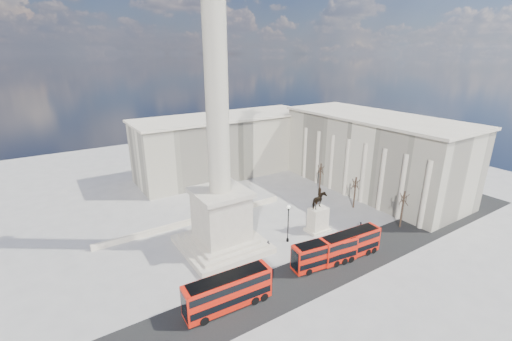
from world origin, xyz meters
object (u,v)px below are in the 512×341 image
object	(u,v)px
equestrian_statue	(318,216)
pedestrian_crossing	(268,245)
red_bus_d	(442,208)
pedestrian_standing	(360,226)
nelsons_column	(220,179)
victorian_lamp	(288,221)
red_bus_c	(350,244)
red_bus_a	(229,291)
pedestrian_walking	(371,230)
red_bus_b	(325,252)

from	to	relation	value
equestrian_statue	pedestrian_crossing	size ratio (longest dim) A/B	5.59
red_bus_d	pedestrian_standing	xyz separation A→B (m)	(-18.27, 5.61, -1.36)
nelsons_column	victorian_lamp	bearing A→B (deg)	-24.69
red_bus_c	red_bus_d	xyz separation A→B (m)	(27.09, -0.33, -0.20)
victorian_lamp	pedestrian_standing	bearing A→B (deg)	-16.71
red_bus_c	pedestrian_crossing	size ratio (longest dim) A/B	7.17
pedestrian_crossing	red_bus_c	bearing A→B (deg)	-153.30
red_bus_d	pedestrian_crossing	bearing A→B (deg)	167.00
red_bus_a	pedestrian_standing	bearing A→B (deg)	11.43
equestrian_statue	pedestrian_crossing	xyz separation A→B (m)	(-11.74, -0.17, -2.38)
nelsons_column	equestrian_statue	xyz separation A→B (m)	(18.19, -4.94, -9.73)
red_bus_d	pedestrian_walking	bearing A→B (deg)	170.86
victorian_lamp	pedestrian_walking	bearing A→B (deg)	-23.53
red_bus_a	victorian_lamp	world-z (taller)	victorian_lamp
nelsons_column	red_bus_d	xyz separation A→B (m)	(43.60, -14.95, -10.68)
red_bus_b	pedestrian_walking	size ratio (longest dim) A/B	6.37
red_bus_d	nelsons_column	bearing A→B (deg)	162.91
red_bus_a	red_bus_c	bearing A→B (deg)	1.79
pedestrian_walking	pedestrian_crossing	bearing A→B (deg)	136.74
pedestrian_standing	red_bus_b	bearing A→B (deg)	-8.86
equestrian_statue	pedestrian_standing	bearing A→B (deg)	-31.65
red_bus_b	pedestrian_walking	world-z (taller)	red_bus_b
red_bus_a	red_bus_b	world-z (taller)	red_bus_a
victorian_lamp	equestrian_statue	bearing A→B (deg)	0.47
red_bus_b	red_bus_c	world-z (taller)	red_bus_c
pedestrian_crossing	red_bus_b	bearing A→B (deg)	-171.60
equestrian_statue	pedestrian_walking	size ratio (longest dim) A/B	5.01
red_bus_b	red_bus_c	xyz separation A→B (m)	(5.19, -0.47, 0.04)
red_bus_a	red_bus_c	world-z (taller)	red_bus_a
equestrian_statue	pedestrian_standing	size ratio (longest dim) A/B	5.14
red_bus_b	pedestrian_walking	bearing A→B (deg)	18.29
victorian_lamp	red_bus_d	bearing A→B (deg)	-16.92
red_bus_d	pedestrian_standing	distance (m)	19.16
nelsons_column	red_bus_b	xyz separation A→B (m)	(11.32, -14.16, -10.52)
red_bus_d	pedestrian_walking	size ratio (longest dim) A/B	5.86
nelsons_column	pedestrian_walking	distance (m)	30.70
pedestrian_walking	pedestrian_crossing	size ratio (longest dim) A/B	1.12
red_bus_a	pedestrian_walking	world-z (taller)	red_bus_a
red_bus_b	nelsons_column	bearing A→B (deg)	136.56
red_bus_a	victorian_lamp	size ratio (longest dim) A/B	1.70
victorian_lamp	pedestrian_crossing	bearing A→B (deg)	-178.53
victorian_lamp	red_bus_c	bearing A→B (deg)	-59.61
pedestrian_walking	pedestrian_crossing	distance (m)	20.38
red_bus_c	pedestrian_standing	world-z (taller)	red_bus_c
victorian_lamp	equestrian_statue	distance (m)	7.40
equestrian_statue	pedestrian_standing	distance (m)	8.70
red_bus_c	red_bus_d	world-z (taller)	red_bus_c
nelsons_column	red_bus_c	size ratio (longest dim) A/B	4.29
red_bus_d	pedestrian_crossing	distance (m)	38.46
nelsons_column	pedestrian_walking	size ratio (longest dim) A/B	27.56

